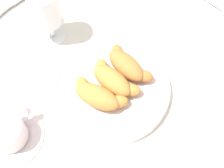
{
  "coord_description": "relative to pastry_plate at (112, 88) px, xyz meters",
  "views": [
    {
      "loc": [
        0.09,
        -0.31,
        0.56
      ],
      "look_at": [
        0.0,
        -0.01,
        0.03
      ],
      "focal_mm": 44.8,
      "sensor_mm": 36.0,
      "label": 1
    }
  ],
  "objects": [
    {
      "name": "sugar_packet",
      "position": [
        0.16,
        0.13,
        -0.01
      ],
      "size": [
        0.05,
        0.04,
        0.01
      ],
      "primitive_type": "cube",
      "rotation": [
        0.0,
        0.0,
        0.15
      ],
      "color": "white",
      "rests_on": "ground_plane"
    },
    {
      "name": "croissant_small",
      "position": [
        0.0,
        0.0,
        0.03
      ],
      "size": [
        0.12,
        0.1,
        0.04
      ],
      "color": "#BC7A38",
      "rests_on": "pastry_plate"
    },
    {
      "name": "ground_plane",
      "position": [
        -0.0,
        0.01,
        -0.01
      ],
      "size": [
        2.2,
        2.2,
        0.0
      ],
      "primitive_type": "plane",
      "color": "silver"
    },
    {
      "name": "croissant_extra",
      "position": [
        0.02,
        0.05,
        0.03
      ],
      "size": [
        0.12,
        0.11,
        0.04
      ],
      "color": "#AD6B33",
      "rests_on": "pastry_plate"
    },
    {
      "name": "coffee_cup_near",
      "position": [
        -0.17,
        -0.17,
        0.01
      ],
      "size": [
        0.14,
        0.14,
        0.06
      ],
      "color": "silver",
      "rests_on": "ground_plane"
    },
    {
      "name": "pastry_plate",
      "position": [
        0.0,
        0.0,
        0.0
      ],
      "size": [
        0.26,
        0.26,
        0.02
      ],
      "color": "silver",
      "rests_on": "ground_plane"
    },
    {
      "name": "table_chrome_rim",
      "position": [
        -0.0,
        0.01,
        -0.0
      ],
      "size": [
        0.79,
        0.79,
        0.02
      ],
      "primitive_type": "torus",
      "color": "silver",
      "rests_on": "ground_plane"
    },
    {
      "name": "juice_glass_right",
      "position": [
        -0.19,
        0.11,
        0.08
      ],
      "size": [
        0.08,
        0.08,
        0.14
      ],
      "color": "white",
      "rests_on": "ground_plane"
    },
    {
      "name": "croissant_large",
      "position": [
        -0.02,
        -0.04,
        0.03
      ],
      "size": [
        0.13,
        0.08,
        0.04
      ],
      "color": "#BC7A38",
      "rests_on": "pastry_plate"
    }
  ]
}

